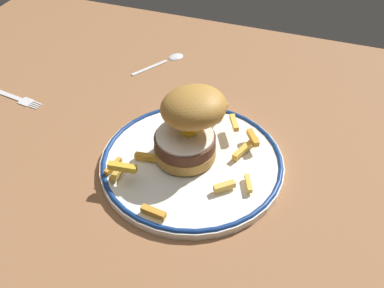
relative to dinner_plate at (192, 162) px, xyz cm
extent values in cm
cube|color=#8E5F3C|center=(-5.86, -4.47, -2.84)|extent=(124.47, 108.92, 4.00)
cylinder|color=white|center=(0.00, 0.00, -0.24)|extent=(29.31, 29.31, 1.20)
torus|color=navy|center=(0.00, 0.00, 0.36)|extent=(28.91, 28.91, 0.80)
cylinder|color=#B17E37|center=(-1.34, 0.43, 1.66)|extent=(9.87, 9.87, 1.80)
cylinder|color=#523021|center=(-1.34, 0.43, 3.51)|extent=(9.66, 9.66, 1.89)
cylinder|color=white|center=(-1.34, 0.43, 4.70)|extent=(9.01, 9.01, 0.50)
ellipsoid|color=yellow|center=(-0.84, 1.07, 5.37)|extent=(2.60, 2.60, 1.40)
ellipsoid|color=#AE7A35|center=(-0.52, 2.04, 9.34)|extent=(13.07, 12.66, 6.69)
cube|color=gold|center=(-9.42, -7.39, 1.22)|extent=(0.92, 3.43, 0.91)
cube|color=gold|center=(-8.07, -7.81, 3.25)|extent=(4.47, 1.55, 1.00)
cube|color=orange|center=(-3.30, 6.71, 1.99)|extent=(3.64, 1.93, 0.82)
cube|color=#E6B449|center=(7.95, 6.21, 1.18)|extent=(2.02, 3.35, 0.84)
cube|color=gold|center=(1.13, 12.86, 1.22)|extent=(1.09, 3.52, 0.92)
cube|color=gold|center=(-10.73, -6.18, 1.12)|extent=(1.33, 3.74, 0.72)
cube|color=gold|center=(7.01, 3.72, 1.21)|extent=(2.13, 3.92, 0.89)
cube|color=gold|center=(1.15, 10.74, 2.73)|extent=(1.85, 4.76, 0.79)
cube|color=gold|center=(-6.57, -2.63, 1.21)|extent=(4.07, 1.44, 0.89)
cube|color=gold|center=(8.14, 6.53, 2.16)|extent=(2.83, 3.57, 0.93)
cube|color=gold|center=(9.85, -2.56, 1.12)|extent=(1.99, 3.37, 0.71)
cube|color=#EEBC45|center=(4.41, 8.37, 2.87)|extent=(2.49, 3.74, 0.84)
cube|color=#E8B448|center=(6.71, -4.48, 1.23)|extent=(3.10, 2.91, 0.93)
cube|color=gold|center=(-1.11, -12.52, 1.24)|extent=(3.76, 1.34, 0.96)
cube|color=silver|center=(-41.62, 6.09, -0.66)|extent=(10.04, 2.36, 0.36)
cube|color=silver|center=(-35.67, 5.26, -0.66)|extent=(2.68, 2.51, 0.32)
cube|color=silver|center=(-33.39, 5.71, -0.66)|extent=(2.41, 0.59, 0.28)
cube|color=silver|center=(-33.46, 5.21, -0.66)|extent=(2.41, 0.59, 0.28)
cube|color=silver|center=(-33.53, 4.72, -0.66)|extent=(2.41, 0.59, 0.28)
cube|color=silver|center=(-33.60, 4.22, -0.66)|extent=(2.41, 0.59, 0.28)
cube|color=silver|center=(-18.48, 24.50, -0.64)|extent=(5.25, 8.17, 0.32)
ellipsoid|color=silver|center=(-14.94, 30.53, -0.44)|extent=(4.07, 4.42, 0.90)
camera|label=1|loc=(17.18, -47.00, 48.37)|focal=40.70mm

